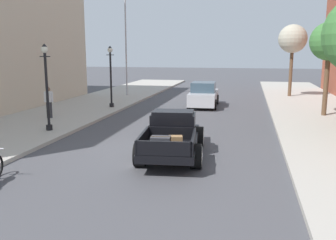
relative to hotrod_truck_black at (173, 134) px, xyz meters
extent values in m
plane|color=#47474C|center=(-0.59, 0.05, -0.75)|extent=(140.00, 140.00, 0.00)
cube|color=black|center=(0.03, -0.24, -0.21)|extent=(2.26, 5.06, 0.24)
cube|color=black|center=(-0.01, 0.11, 0.31)|extent=(1.67, 1.26, 0.80)
cube|color=black|center=(0.00, 0.06, 0.77)|extent=(1.52, 1.08, 0.12)
cube|color=#3D4C5B|center=(-0.07, 0.67, 0.47)|extent=(1.32, 0.18, 0.44)
cube|color=black|center=(-0.14, 1.40, 0.17)|extent=(1.47, 1.63, 0.52)
cube|color=silver|center=(-0.23, 2.19, 0.15)|extent=(0.69, 0.17, 0.47)
cube|color=black|center=(0.17, -1.63, -0.07)|extent=(1.90, 2.26, 0.04)
cube|color=black|center=(-0.63, -1.72, 0.15)|extent=(0.30, 2.10, 0.44)
cube|color=black|center=(0.98, -1.55, 0.15)|extent=(0.30, 2.10, 0.44)
cube|color=black|center=(0.28, -2.64, 0.15)|extent=(1.62, 0.25, 0.44)
cube|color=black|center=(0.07, -0.63, 0.15)|extent=(1.62, 0.25, 0.44)
cylinder|color=black|center=(-1.01, 1.00, -0.35)|extent=(0.44, 0.83, 0.80)
cylinder|color=silver|center=(-1.19, 0.99, -0.35)|extent=(0.08, 0.65, 0.66)
cylinder|color=silver|center=(-1.20, 0.98, -0.35)|extent=(0.04, 0.24, 0.24)
cylinder|color=black|center=(0.78, 1.19, -0.35)|extent=(0.44, 0.83, 0.80)
cylinder|color=silver|center=(0.96, 1.21, -0.35)|extent=(0.08, 0.65, 0.66)
cylinder|color=silver|center=(0.97, 1.21, -0.35)|extent=(0.04, 0.24, 0.24)
cylinder|color=black|center=(-0.73, -1.68, -0.35)|extent=(0.44, 0.83, 0.80)
cylinder|color=silver|center=(-0.91, -1.69, -0.35)|extent=(0.08, 0.65, 0.66)
cylinder|color=silver|center=(-0.92, -1.70, -0.35)|extent=(0.04, 0.24, 0.24)
cylinder|color=black|center=(1.06, -1.49, -0.35)|extent=(0.44, 0.83, 0.80)
cylinder|color=silver|center=(1.24, -1.47, -0.35)|extent=(0.08, 0.65, 0.66)
cylinder|color=silver|center=(1.25, -1.47, -0.35)|extent=(0.04, 0.24, 0.24)
cube|color=#2D2D33|center=(0.03, -2.00, 0.15)|extent=(0.64, 0.50, 0.40)
cube|color=#3D2D1E|center=(0.03, -2.00, 0.15)|extent=(0.62, 0.11, 0.42)
cube|color=olive|center=(0.36, -1.31, 0.09)|extent=(0.50, 0.41, 0.28)
cube|color=#B7B7BC|center=(-0.33, 11.84, -0.14)|extent=(1.85, 4.35, 0.80)
cube|color=#384C5B|center=(-0.33, 11.69, 0.58)|extent=(1.58, 2.05, 0.64)
cylinder|color=black|center=(-1.20, 13.10, -0.42)|extent=(0.24, 0.67, 0.66)
cylinder|color=black|center=(0.45, 13.15, -0.42)|extent=(0.24, 0.67, 0.66)
cylinder|color=black|center=(-1.12, 10.52, -0.42)|extent=(0.24, 0.67, 0.66)
cylinder|color=black|center=(0.53, 10.57, -0.42)|extent=(0.24, 0.67, 0.66)
cylinder|color=#333338|center=(-7.87, 4.94, -0.17)|extent=(0.14, 0.14, 0.86)
cylinder|color=#333338|center=(-7.69, 4.94, -0.17)|extent=(0.14, 0.14, 0.86)
cube|color=silver|center=(-7.78, 4.94, 0.54)|extent=(0.36, 0.22, 0.56)
cylinder|color=silver|center=(-8.00, 4.94, 0.51)|extent=(0.09, 0.09, 0.54)
cylinder|color=silver|center=(-7.56, 4.94, 0.51)|extent=(0.09, 0.09, 0.54)
sphere|color=brown|center=(-7.78, 4.94, 0.94)|extent=(0.22, 0.22, 0.22)
cylinder|color=black|center=(-6.15, 2.10, -0.48)|extent=(0.28, 0.28, 0.24)
cylinder|color=black|center=(-6.15, 2.10, 1.24)|extent=(0.12, 0.12, 3.20)
cylinder|color=black|center=(-6.15, 2.10, 2.69)|extent=(0.50, 0.04, 0.04)
sphere|color=silver|center=(-6.15, 2.10, 3.00)|extent=(0.32, 0.32, 0.32)
cone|color=black|center=(-6.15, 2.10, 3.18)|extent=(0.24, 0.24, 0.14)
cylinder|color=black|center=(-5.94, 9.34, -0.48)|extent=(0.28, 0.28, 0.24)
cylinder|color=black|center=(-5.94, 9.34, 1.24)|extent=(0.12, 0.12, 3.20)
cylinder|color=black|center=(-5.94, 9.34, 2.69)|extent=(0.50, 0.04, 0.04)
sphere|color=silver|center=(-5.94, 9.34, 3.00)|extent=(0.32, 0.32, 0.32)
cone|color=black|center=(-5.94, 9.34, 3.18)|extent=(0.24, 0.24, 0.14)
cylinder|color=#B2B2B7|center=(-7.16, 16.00, 3.90)|extent=(0.12, 0.12, 9.00)
cylinder|color=brown|center=(6.76, 8.99, 1.03)|extent=(0.26, 0.26, 3.27)
sphere|color=#3D7538|center=(6.76, 8.99, 3.45)|extent=(2.08, 2.08, 2.08)
cylinder|color=brown|center=(5.79, 17.89, 1.22)|extent=(0.26, 0.26, 3.65)
sphere|color=#ADA893|center=(5.79, 17.89, 3.87)|extent=(2.19, 2.19, 2.19)
camera|label=1|loc=(2.60, -12.61, 2.92)|focal=39.24mm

